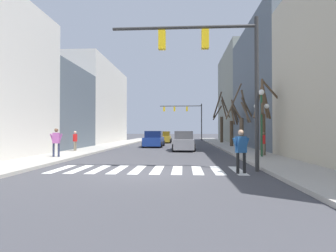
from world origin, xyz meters
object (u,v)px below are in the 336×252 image
object	(u,v)px
car_driving_away_lane	(164,137)
car_driving_toward_lane	(154,139)
traffic_signal_far	(186,113)
car_at_intersection	(184,141)
street_lamp_right_corner	(261,109)
pedestrian_waiting_at_curb	(241,147)
pedestrian_on_right_sidewalk	(263,141)
street_tree_left_mid	(264,118)
street_tree_left_far	(233,124)
street_tree_right_mid	(221,120)
pedestrian_near_right_corner	(56,140)
pedestrian_crossing_street	(75,139)
street_tree_right_far	(242,122)
traffic_signal_near	(216,60)

from	to	relation	value
car_driving_away_lane	car_driving_toward_lane	bearing A→B (deg)	-2.86
traffic_signal_far	car_at_intersection	bearing A→B (deg)	-91.03
street_lamp_right_corner	pedestrian_waiting_at_curb	bearing A→B (deg)	-113.81
car_at_intersection	pedestrian_on_right_sidewalk	xyz separation A→B (m)	(5.28, -5.61, 0.28)
street_tree_left_mid	street_tree_left_far	size ratio (longest dim) A/B	1.05
pedestrian_waiting_at_curb	pedestrian_on_right_sidewalk	xyz separation A→B (m)	(2.90, 6.68, 0.00)
car_at_intersection	pedestrian_waiting_at_curb	distance (m)	12.52
traffic_signal_far	street_tree_right_mid	bearing A→B (deg)	-68.39
pedestrian_near_right_corner	street_tree_right_mid	bearing A→B (deg)	44.81
traffic_signal_far	pedestrian_crossing_street	world-z (taller)	traffic_signal_far
street_tree_right_far	pedestrian_crossing_street	bearing A→B (deg)	-166.13
street_tree_right_far	street_tree_left_far	size ratio (longest dim) A/B	1.21
pedestrian_crossing_street	pedestrian_on_right_sidewalk	xyz separation A→B (m)	(14.01, -2.80, -0.01)
traffic_signal_near	street_tree_left_far	distance (m)	16.53
car_driving_away_lane	pedestrian_near_right_corner	size ratio (longest dim) A/B	2.42
street_tree_right_mid	pedestrian_crossing_street	bearing A→B (deg)	-132.45
car_at_intersection	street_tree_right_far	size ratio (longest dim) A/B	0.78
street_tree_right_far	pedestrian_near_right_corner	bearing A→B (deg)	-148.04
pedestrian_near_right_corner	pedestrian_on_right_sidewalk	xyz separation A→B (m)	(13.18, 1.97, -0.12)
pedestrian_on_right_sidewalk	car_driving_away_lane	bearing A→B (deg)	29.09
pedestrian_on_right_sidewalk	street_tree_left_far	bearing A→B (deg)	7.40
pedestrian_waiting_at_curb	pedestrian_crossing_street	distance (m)	14.60
car_driving_toward_lane	pedestrian_waiting_at_curb	bearing A→B (deg)	18.05
traffic_signal_near	pedestrian_near_right_corner	distance (m)	10.84
street_tree_right_mid	street_tree_left_far	xyz separation A→B (m)	(0.09, -8.06, -0.69)
traffic_signal_far	car_driving_away_lane	distance (m)	11.30
car_at_intersection	traffic_signal_near	bearing A→B (deg)	-173.09
traffic_signal_near	car_driving_away_lane	bearing A→B (deg)	99.31
street_tree_left_far	traffic_signal_near	bearing A→B (deg)	-103.24
traffic_signal_near	pedestrian_waiting_at_curb	world-z (taller)	traffic_signal_near
car_driving_away_lane	street_tree_left_mid	xyz separation A→B (m)	(8.12, -19.70, 1.81)
pedestrian_on_right_sidewalk	street_tree_right_mid	world-z (taller)	street_tree_right_mid
traffic_signal_near	traffic_signal_far	distance (m)	35.71
street_tree_right_mid	car_driving_away_lane	bearing A→B (deg)	167.67
car_driving_toward_lane	street_tree_right_mid	xyz separation A→B (m)	(8.32, 7.29, 2.31)
traffic_signal_far	street_tree_left_mid	distance (m)	30.19
traffic_signal_near	traffic_signal_far	bearing A→B (deg)	91.58
traffic_signal_far	pedestrian_near_right_corner	world-z (taller)	traffic_signal_far
street_tree_right_far	street_tree_right_mid	xyz separation A→B (m)	(-0.23, 11.62, 0.54)
car_at_intersection	street_tree_left_far	world-z (taller)	street_tree_left_far
car_at_intersection	pedestrian_on_right_sidewalk	size ratio (longest dim) A/B	2.91
street_tree_left_far	street_lamp_right_corner	bearing A→B (deg)	-91.49
street_tree_right_far	pedestrian_on_right_sidewalk	bearing A→B (deg)	-90.16
pedestrian_on_right_sidewalk	street_tree_left_far	world-z (taller)	street_tree_left_far
traffic_signal_far	street_tree_right_far	size ratio (longest dim) A/B	1.29
pedestrian_waiting_at_curb	pedestrian_crossing_street	bearing A→B (deg)	-60.76
pedestrian_near_right_corner	pedestrian_waiting_at_curb	xyz separation A→B (m)	(10.28, -4.71, -0.12)
car_at_intersection	street_tree_left_mid	size ratio (longest dim) A/B	0.89
traffic_signal_near	car_at_intersection	bearing A→B (deg)	96.91
car_at_intersection	street_tree_left_mid	world-z (taller)	street_tree_left_mid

